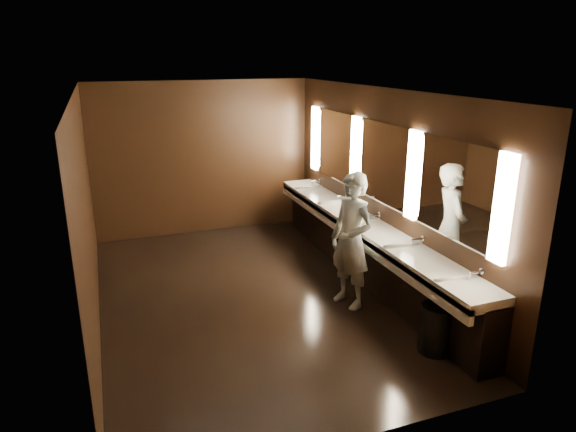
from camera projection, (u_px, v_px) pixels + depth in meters
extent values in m
plane|color=black|center=(251.00, 296.00, 7.18)|extent=(6.00, 6.00, 0.00)
cube|color=#2D2D2B|center=(246.00, 91.00, 6.33)|extent=(4.00, 6.00, 0.02)
cube|color=black|center=(204.00, 158.00, 9.44)|extent=(4.00, 0.02, 2.80)
cube|color=black|center=(353.00, 297.00, 4.07)|extent=(4.00, 0.02, 2.80)
cube|color=black|center=(87.00, 216.00, 6.09)|extent=(0.02, 6.00, 2.80)
cube|color=black|center=(382.00, 187.00, 7.41)|extent=(0.02, 6.00, 2.80)
cube|color=black|center=(368.00, 253.00, 7.65)|extent=(0.36, 5.40, 0.81)
cube|color=white|center=(363.00, 225.00, 7.49)|extent=(0.55, 5.40, 0.12)
cube|color=white|center=(348.00, 232.00, 7.43)|extent=(0.06, 5.40, 0.18)
cylinder|color=silver|center=(476.00, 272.00, 5.54)|extent=(0.18, 0.04, 0.04)
cylinder|color=silver|center=(418.00, 239.00, 6.52)|extent=(0.18, 0.04, 0.04)
cylinder|color=silver|center=(375.00, 215.00, 7.50)|extent=(0.18, 0.04, 0.04)
cylinder|color=silver|center=(342.00, 196.00, 8.49)|extent=(0.18, 0.04, 0.04)
cylinder|color=silver|center=(316.00, 181.00, 9.47)|extent=(0.18, 0.04, 0.04)
cube|color=#FFE8C1|center=(503.00, 209.00, 5.15)|extent=(0.06, 0.22, 1.15)
cube|color=white|center=(453.00, 190.00, 5.87)|extent=(0.03, 1.32, 1.15)
cube|color=#FFE8C1|center=(413.00, 175.00, 6.58)|extent=(0.06, 0.23, 1.15)
cube|color=white|center=(382.00, 163.00, 7.30)|extent=(0.03, 1.32, 1.15)
cube|color=#FFE8C1|center=(355.00, 154.00, 8.01)|extent=(0.06, 0.23, 1.15)
cube|color=white|center=(334.00, 145.00, 8.73)|extent=(0.03, 1.32, 1.15)
cube|color=#FFE8C1|center=(315.00, 138.00, 9.44)|extent=(0.06, 0.22, 1.15)
imported|color=#7B9DB8|center=(351.00, 241.00, 6.70)|extent=(0.62, 0.77, 1.82)
cylinder|color=black|center=(436.00, 329.00, 5.77)|extent=(0.41, 0.41, 0.57)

